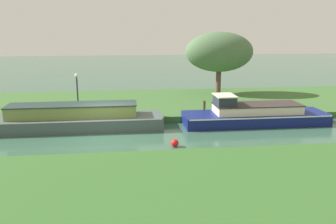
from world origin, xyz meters
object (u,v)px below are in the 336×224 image
Objects in this scene: slate_barge at (75,119)px; channel_buoy at (175,143)px; mooring_post_far at (9,113)px; mooring_post_near at (204,107)px; navy_narrowboat at (254,115)px; willow_tree_left at (219,52)px; lamp_post at (77,87)px.

slate_barge is 6.44m from channel_buoy.
mooring_post_far is at bearing 160.92° from slate_barge.
mooring_post_near is 1.06× the size of mooring_post_far.
mooring_post_near is at bearing 62.81° from channel_buoy.
navy_narrowboat is at bearing -5.42° from mooring_post_far.
slate_barge reaches higher than mooring_post_near.
channel_buoy is (9.30, -5.06, -0.60)m from mooring_post_far.
mooring_post_far is (-14.63, -6.86, -3.03)m from willow_tree_left.
willow_tree_left is at bearing 65.91° from channel_buoy.
willow_tree_left is at bearing 90.32° from navy_narrowboat.
willow_tree_left is 12.16m from lamp_post.
mooring_post_far reaches higher than channel_buoy.
lamp_post is 8.69m from channel_buoy.
navy_narrowboat is 14.74m from mooring_post_far.
slate_barge reaches higher than mooring_post_far.
willow_tree_left is (-0.05, 8.26, 3.25)m from navy_narrowboat.
mooring_post_near is at bearing -10.48° from lamp_post.
channel_buoy is at bearing -34.87° from slate_barge.
navy_narrowboat is 6.52m from channel_buoy.
willow_tree_left reaches higher than lamp_post.
navy_narrowboat is 3.12m from mooring_post_near.
lamp_post is (-10.80, 2.88, 1.43)m from navy_narrowboat.
lamp_post is 3.00× the size of mooring_post_near.
navy_narrowboat is 1.57× the size of willow_tree_left.
channel_buoy is (5.27, -3.67, -0.46)m from slate_barge.
mooring_post_near is 11.90m from mooring_post_far.
slate_barge is at bearing -169.95° from mooring_post_near.
channel_buoy is (-5.38, -3.67, -0.38)m from navy_narrowboat.
mooring_post_far is 2.03× the size of channel_buoy.
willow_tree_left is 7.06× the size of mooring_post_far.
mooring_post_near is (-2.73, -6.86, -3.01)m from willow_tree_left.
lamp_post is at bearing 20.96° from mooring_post_far.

